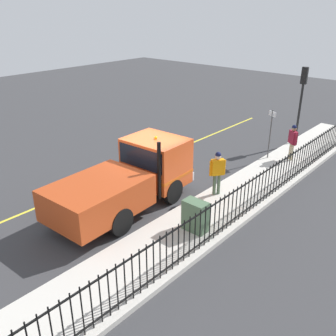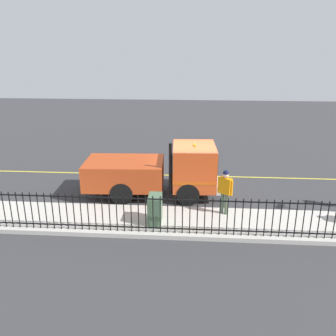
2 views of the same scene
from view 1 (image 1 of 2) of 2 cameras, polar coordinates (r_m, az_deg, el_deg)
ground_plane at (r=15.42m, az=-2.86°, el=-3.47°), size 60.56×60.56×0.00m
sidewalk_slab at (r=13.66m, az=6.65°, el=-7.08°), size 2.41×27.53×0.16m
lane_marking at (r=16.91m, az=-8.33°, el=-1.15°), size 0.12×24.77×0.01m
work_truck at (r=13.88m, az=-5.39°, el=-1.09°), size 2.57×5.96×2.66m
worker_standing at (r=14.45m, az=7.57°, el=-0.11°), size 0.47×0.55×1.78m
pedestrian_distant at (r=18.66m, az=18.54°, el=4.29°), size 0.52×0.48×1.74m
iron_fence at (r=12.83m, az=10.39°, el=-5.51°), size 0.04×23.43×1.37m
traffic_light_near at (r=20.84m, az=19.86°, el=11.16°), size 0.32×0.24×4.00m
utility_cabinet at (r=12.33m, az=4.19°, el=-7.32°), size 0.82×0.47×1.06m
traffic_cone at (r=15.68m, az=-8.69°, el=-1.99°), size 0.44×0.44×0.62m
street_sign at (r=18.43m, az=15.44°, el=5.86°), size 0.46×0.26×2.40m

